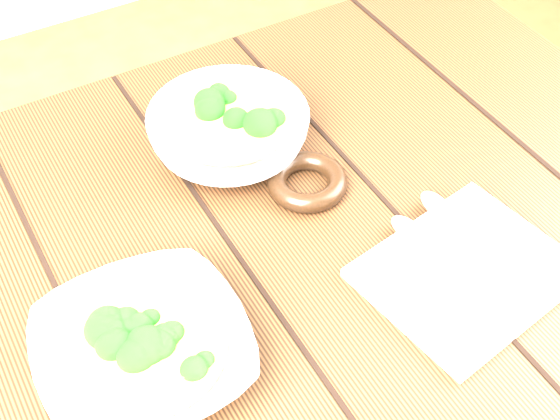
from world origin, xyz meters
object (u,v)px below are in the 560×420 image
at_px(table, 257,311).
at_px(napkin, 467,273).
at_px(soup_bowl_back, 229,132).
at_px(soup_bowl_front, 144,352).
at_px(trivet, 307,181).

bearing_deg(table, napkin, -38.56).
distance_m(table, soup_bowl_back, 0.23).
xyz_separation_m(soup_bowl_front, trivet, (0.28, 0.14, -0.02)).
bearing_deg(table, trivet, 28.54).
distance_m(soup_bowl_back, napkin, 0.35).
distance_m(table, napkin, 0.28).
xyz_separation_m(table, soup_bowl_back, (0.05, 0.17, 0.16)).
distance_m(table, soup_bowl_front, 0.24).
distance_m(soup_bowl_back, trivet, 0.12).
xyz_separation_m(soup_bowl_back, trivet, (0.05, -0.11, -0.02)).
height_order(table, napkin, napkin).
xyz_separation_m(table, napkin, (0.19, -0.15, 0.13)).
relative_size(soup_bowl_front, soup_bowl_back, 0.84).
xyz_separation_m(soup_bowl_front, soup_bowl_back, (0.23, 0.25, 0.01)).
height_order(table, soup_bowl_back, soup_bowl_back).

